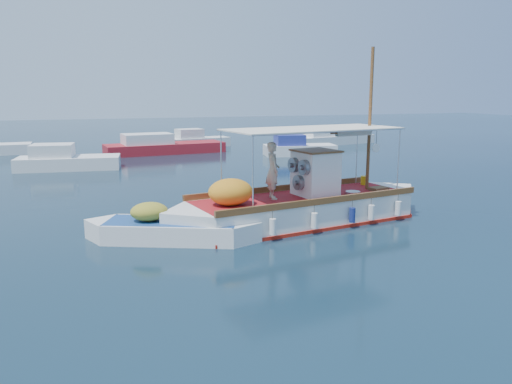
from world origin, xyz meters
name	(u,v)px	position (x,y,z in m)	size (l,w,h in m)	color
ground	(296,224)	(0.00, 0.00, 0.00)	(160.00, 160.00, 0.00)	black
fishing_caique	(301,207)	(0.25, 0.10, 0.59)	(10.79, 4.11, 6.66)	white
dinghy	(170,231)	(-4.69, -0.48, 0.30)	(5.39, 3.23, 1.44)	white
bg_boat_nw	(66,162)	(-8.14, 17.08, 0.49)	(6.43, 3.17, 1.80)	silver
bg_boat_n	(161,147)	(-1.11, 23.40, 0.49)	(9.51, 3.68, 1.80)	maroon
bg_boat_ne	(298,149)	(8.58, 18.73, 0.49)	(5.70, 3.15, 1.80)	silver
bg_boat_e	(329,139)	(14.80, 25.33, 0.49)	(9.06, 4.48, 1.80)	silver
bg_boat_far_n	(196,141)	(2.64, 27.34, 0.49)	(5.71, 2.84, 1.80)	silver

